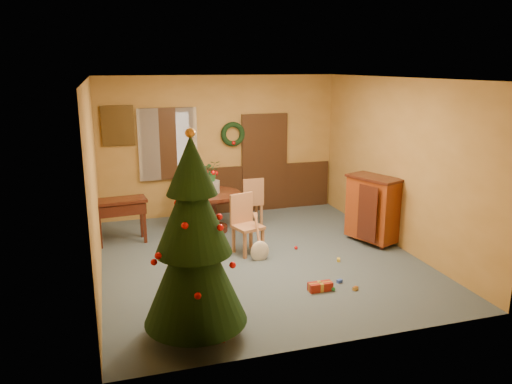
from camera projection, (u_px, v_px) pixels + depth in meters
name	position (u px, v px, depth m)	size (l,w,h in m)	color
room_envelope	(231.00, 162.00, 10.53)	(5.50, 5.50, 5.50)	#3D4D58
dining_table	(212.00, 204.00, 9.46)	(1.10, 1.10, 0.76)	black
urn	(211.00, 187.00, 9.38)	(0.31, 0.31, 0.23)	slate
centerpiece_plant	(211.00, 171.00, 9.30)	(0.36, 0.31, 0.40)	#1E4C23
chair_near	(245.00, 222.00, 8.39)	(0.55, 0.55, 1.01)	#AB6C44
chair_far	(252.00, 200.00, 9.83)	(0.42, 0.42, 0.97)	#AB6C44
guitar	(260.00, 239.00, 8.07)	(0.31, 0.15, 0.74)	beige
plant_stand	(191.00, 200.00, 9.71)	(0.34, 0.34, 0.88)	black
stand_plant	(190.00, 174.00, 9.58)	(0.21, 0.17, 0.39)	#19471E
christmas_tree	(194.00, 243.00, 5.57)	(1.19, 1.19, 2.46)	#382111
writing_desk	(120.00, 210.00, 8.81)	(0.95, 0.54, 0.81)	black
sideboard	(373.00, 208.00, 8.82)	(0.81, 1.06, 1.21)	#542009
gift_a	(194.00, 295.00, 6.73)	(0.34, 0.25, 0.18)	brown
gift_b	(216.00, 329.00, 5.81)	(0.28, 0.28, 0.23)	maroon
gift_c	(218.00, 299.00, 6.63)	(0.33, 0.31, 0.15)	brown
gift_d	(320.00, 287.00, 7.04)	(0.35, 0.14, 0.12)	maroon
toy_a	(339.00, 281.00, 7.30)	(0.08, 0.05, 0.05)	#2A49B9
toy_b	(333.00, 289.00, 7.04)	(0.06, 0.06, 0.06)	#248641
toy_c	(338.00, 260.00, 8.10)	(0.08, 0.05, 0.05)	gold
toy_d	(296.00, 248.00, 8.62)	(0.06, 0.06, 0.06)	red
toy_e	(355.00, 288.00, 7.06)	(0.08, 0.05, 0.05)	orange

